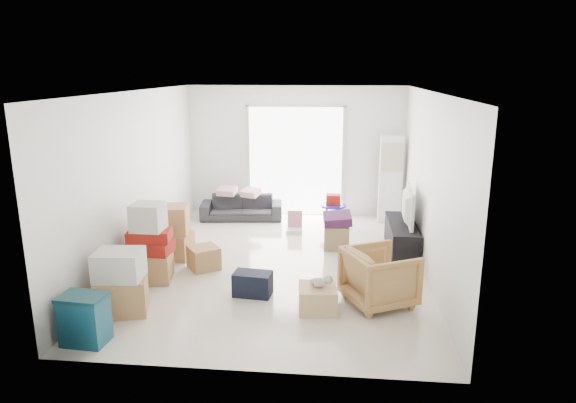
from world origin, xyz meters
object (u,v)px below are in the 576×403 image
at_px(armchair, 380,275).
at_px(storage_bins, 84,319).
at_px(wood_crate, 318,298).
at_px(tv_console, 402,237).
at_px(television, 403,219).
at_px(ottoman, 337,237).
at_px(ac_tower, 390,179).
at_px(kids_table, 333,204).
at_px(sofa, 242,203).

xyz_separation_m(armchair, storage_bins, (-3.37, -1.34, -0.12)).
relative_size(storage_bins, wood_crate, 1.21).
relative_size(tv_console, television, 1.44).
distance_m(storage_bins, ottoman, 4.47).
bearing_deg(storage_bins, television, 41.43).
height_order(ac_tower, wood_crate, ac_tower).
bearing_deg(storage_bins, kids_table, 60.40).
relative_size(tv_console, armchair, 1.81).
height_order(storage_bins, ottoman, storage_bins).
xyz_separation_m(ac_tower, ottoman, (-1.05, -1.79, -0.66)).
xyz_separation_m(ottoman, wood_crate, (-0.23, -2.39, -0.05)).
distance_m(ac_tower, ottoman, 2.18).
height_order(kids_table, wood_crate, kids_table).
bearing_deg(ac_tower, television, -88.43).
xyz_separation_m(tv_console, storage_bins, (-3.90, -3.44, 0.04)).
relative_size(ac_tower, sofa, 1.05).
bearing_deg(kids_table, ac_tower, 23.18).
xyz_separation_m(storage_bins, ottoman, (2.80, 3.48, -0.08)).
xyz_separation_m(ac_tower, armchair, (-0.48, -3.93, -0.46)).
bearing_deg(tv_console, kids_table, 131.39).
bearing_deg(television, ac_tower, 4.00).
bearing_deg(kids_table, ottoman, -86.23).
bearing_deg(television, wood_crate, 153.14).
bearing_deg(ottoman, tv_console, -1.77).
xyz_separation_m(armchair, ottoman, (-0.57, 2.14, -0.20)).
distance_m(armchair, wood_crate, 0.87).
distance_m(ac_tower, sofa, 3.08).
relative_size(ac_tower, ottoman, 4.11).
bearing_deg(storage_bins, tv_console, 41.43).
height_order(sofa, wood_crate, sofa).
height_order(television, ottoman, television).
height_order(sofa, kids_table, sofa).
relative_size(sofa, wood_crate, 3.45).
relative_size(ac_tower, television, 1.68).
distance_m(storage_bins, kids_table, 5.50).
relative_size(storage_bins, kids_table, 0.91).
xyz_separation_m(television, sofa, (-3.08, 1.68, -0.24)).
xyz_separation_m(television, storage_bins, (-3.90, -3.44, -0.27)).
distance_m(television, sofa, 3.51).
bearing_deg(sofa, tv_console, -34.71).
bearing_deg(television, kids_table, 43.82).
distance_m(ac_tower, tv_console, 1.93).
bearing_deg(wood_crate, armchair, 17.94).
distance_m(television, kids_table, 1.79).
bearing_deg(tv_console, ac_tower, 91.57).
distance_m(television, wood_crate, 2.74).
xyz_separation_m(ac_tower, television, (0.05, -1.83, -0.31)).
bearing_deg(storage_bins, ottoman, 51.11).
relative_size(kids_table, wood_crate, 1.33).
bearing_deg(ottoman, kids_table, 93.77).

